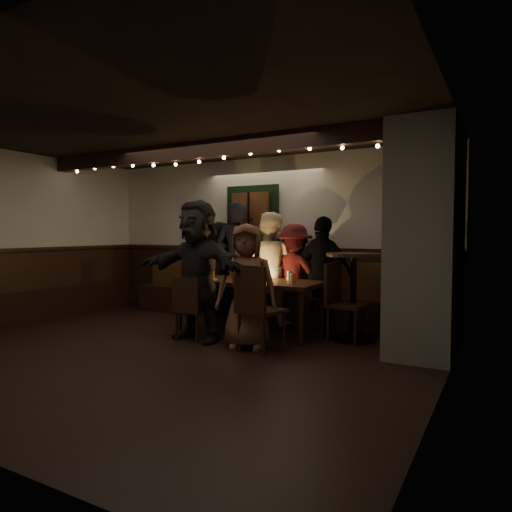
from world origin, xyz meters
The scene contains 13 objects.
room centered at (1.07, 1.42, 1.07)m, with size 6.02×5.01×2.62m.
dining_table centered at (0.33, 1.40, 0.66)m, with size 2.03×0.87×0.88m.
chair_near_left centered at (-0.06, 0.56, 0.47)m, with size 0.40×0.40×0.83m.
chair_near_right centered at (0.96, 0.48, 0.57)m, with size 0.54×0.54×1.01m.
chair_end centered at (1.61, 1.53, 0.56)m, with size 0.49×0.49×0.99m.
high_top centered at (1.75, 1.63, 0.71)m, with size 0.70×0.70×1.12m.
person_a centered at (-0.66, 2.16, 0.78)m, with size 0.76×0.50×1.56m, color black.
person_b centered at (-0.27, 2.05, 0.94)m, with size 0.68×0.45×1.87m, color black.
person_c centered at (0.32, 2.02, 0.84)m, with size 0.82×0.64×1.69m, color #F5E7BE.
person_d centered at (0.69, 2.14, 0.75)m, with size 0.97×0.56×1.51m, color #491113.
person_e centered at (1.18, 2.05, 0.81)m, with size 0.95×0.39×1.62m, color black.
person_f centered at (0.00, 0.66, 0.90)m, with size 1.68×0.53×1.81m, color black.
person_g centered at (0.75, 0.62, 0.75)m, with size 0.73×0.48×1.50m, color brown.
Camera 1 is at (3.48, -4.07, 1.39)m, focal length 32.00 mm.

